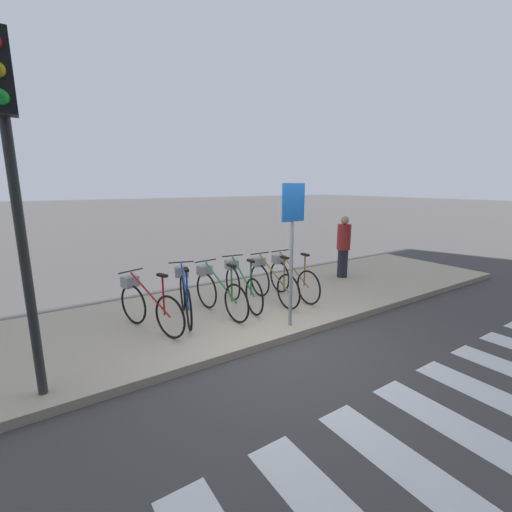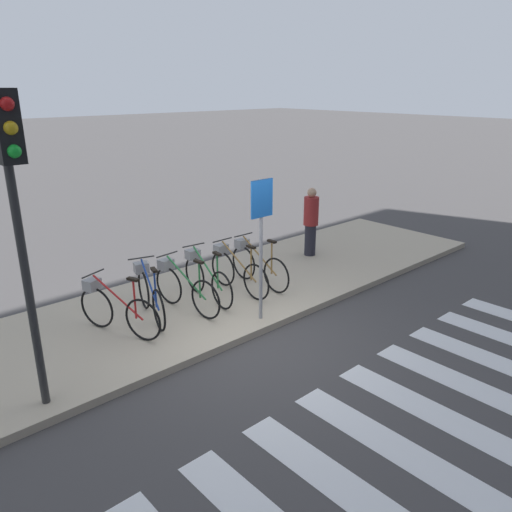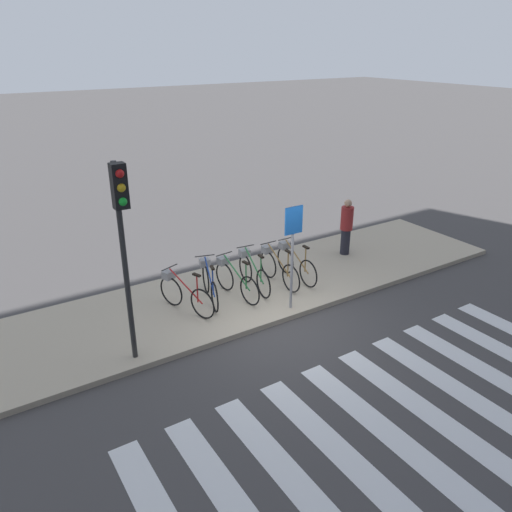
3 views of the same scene
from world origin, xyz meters
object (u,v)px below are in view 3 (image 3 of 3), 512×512
object	(u,v)px
parked_bicycle_2	(234,278)
parked_bicycle_3	(252,271)
parked_bicycle_4	(277,266)
parked_bicycle_0	(183,292)
pedestrian	(346,226)
parked_bicycle_5	(294,262)
sign_post	(293,241)
traffic_light	(122,225)
parked_bicycle_1	(209,282)

from	to	relation	value
parked_bicycle_2	parked_bicycle_3	xyz separation A→B (m)	(0.58, 0.13, 0.00)
parked_bicycle_4	parked_bicycle_0	bearing A→B (deg)	-179.42
parked_bicycle_0	parked_bicycle_3	xyz separation A→B (m)	(1.88, 0.13, 0.00)
parked_bicycle_4	pedestrian	bearing A→B (deg)	10.70
parked_bicycle_5	pedestrian	distance (m)	2.24
parked_bicycle_3	pedestrian	bearing A→B (deg)	6.86
parked_bicycle_0	parked_bicycle_3	size ratio (longest dim) A/B	0.95
parked_bicycle_2	sign_post	distance (m)	1.84
parked_bicycle_2	parked_bicycle_3	distance (m)	0.59
parked_bicycle_2	parked_bicycle_3	size ratio (longest dim) A/B	1.00
parked_bicycle_3	pedestrian	size ratio (longest dim) A/B	1.04
parked_bicycle_5	traffic_light	bearing A→B (deg)	-164.77
parked_bicycle_0	parked_bicycle_2	size ratio (longest dim) A/B	0.95
traffic_light	sign_post	distance (m)	3.76
parked_bicycle_5	parked_bicycle_3	bearing A→B (deg)	174.38
parked_bicycle_2	parked_bicycle_3	world-z (taller)	same
parked_bicycle_4	pedestrian	distance (m)	2.74
traffic_light	parked_bicycle_0	bearing A→B (deg)	38.60
parked_bicycle_1	parked_bicycle_2	bearing A→B (deg)	-14.63
parked_bicycle_2	traffic_light	distance (m)	3.82
sign_post	parked_bicycle_4	bearing A→B (deg)	69.44
parked_bicycle_2	pedestrian	size ratio (longest dim) A/B	1.04
parked_bicycle_0	parked_bicycle_4	size ratio (longest dim) A/B	0.95
parked_bicycle_1	sign_post	distance (m)	2.23
sign_post	parked_bicycle_1	bearing A→B (deg)	135.33
parked_bicycle_1	parked_bicycle_2	size ratio (longest dim) A/B	0.97
pedestrian	parked_bicycle_2	bearing A→B (deg)	-172.27
parked_bicycle_3	parked_bicycle_4	size ratio (longest dim) A/B	1.00
parked_bicycle_2	pedestrian	distance (m)	3.95
parked_bicycle_0	parked_bicycle_3	distance (m)	1.88
parked_bicycle_5	pedestrian	size ratio (longest dim) A/B	1.05
parked_bicycle_5	traffic_light	world-z (taller)	traffic_light
parked_bicycle_3	parked_bicycle_4	xyz separation A→B (m)	(0.65, -0.11, 0.00)
parked_bicycle_5	traffic_light	xyz separation A→B (m)	(-4.58, -1.25, 2.24)
parked_bicycle_4	traffic_light	bearing A→B (deg)	-162.82
parked_bicycle_0	pedestrian	bearing A→B (deg)	5.83
parked_bicycle_2	parked_bicycle_0	bearing A→B (deg)	-179.92
parked_bicycle_1	parked_bicycle_3	xyz separation A→B (m)	(1.16, -0.02, 0.00)
parked_bicycle_0	parked_bicycle_5	distance (m)	3.04
traffic_light	sign_post	bearing A→B (deg)	0.76
parked_bicycle_1	sign_post	size ratio (longest dim) A/B	0.67
parked_bicycle_0	parked_bicycle_4	world-z (taller)	same
parked_bicycle_4	parked_bicycle_3	bearing A→B (deg)	170.74
traffic_light	parked_bicycle_1	bearing A→B (deg)	31.52
traffic_light	parked_bicycle_5	bearing A→B (deg)	15.23
parked_bicycle_3	sign_post	bearing A→B (deg)	-81.65
parked_bicycle_0	traffic_light	world-z (taller)	traffic_light
pedestrian	sign_post	size ratio (longest dim) A/B	0.66
parked_bicycle_4	sign_post	xyz separation A→B (m)	(-0.45, -1.21, 1.17)
parked_bicycle_0	parked_bicycle_2	bearing A→B (deg)	0.08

